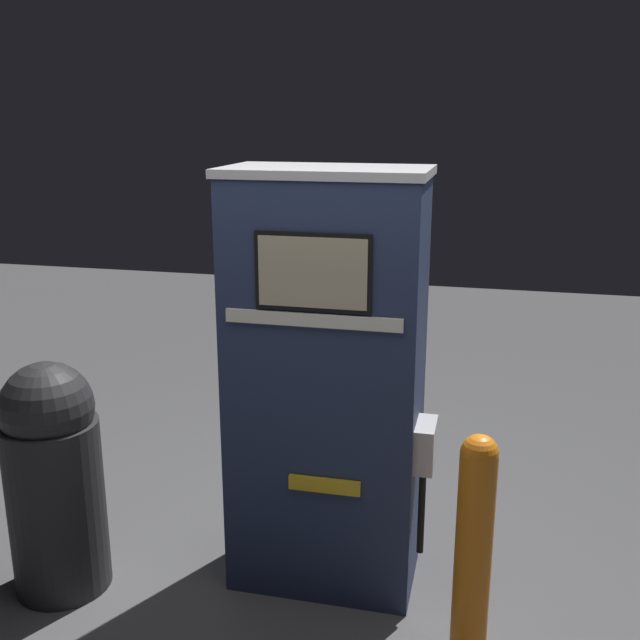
{
  "coord_description": "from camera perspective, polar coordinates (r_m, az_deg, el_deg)",
  "views": [
    {
      "loc": [
        0.75,
        -3.02,
        2.29
      ],
      "look_at": [
        0.0,
        0.13,
        1.39
      ],
      "focal_mm": 42.0,
      "sensor_mm": 36.0,
      "label": 1
    }
  ],
  "objects": [
    {
      "name": "trash_bin",
      "position": [
        3.9,
        -19.61,
        -11.12
      ],
      "size": [
        0.46,
        0.46,
        1.17
      ],
      "color": "#232326",
      "rests_on": "ground_plane"
    },
    {
      "name": "safety_bollard",
      "position": [
        3.29,
        11.63,
        -16.57
      ],
      "size": [
        0.15,
        0.15,
        1.06
      ],
      "color": "orange",
      "rests_on": "ground_plane"
    },
    {
      "name": "gas_pump",
      "position": [
        3.59,
        0.51,
        -4.94
      ],
      "size": [
        1.0,
        0.55,
        2.05
      ],
      "color": "#232D4C",
      "rests_on": "ground_plane"
    },
    {
      "name": "ground_plane",
      "position": [
        3.87,
        -0.47,
        -20.73
      ],
      "size": [
        14.0,
        14.0,
        0.0
      ],
      "primitive_type": "plane",
      "color": "#4C4C4F"
    }
  ]
}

